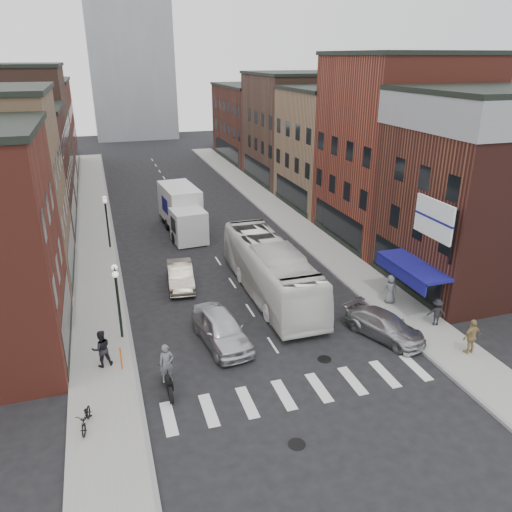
{
  "coord_description": "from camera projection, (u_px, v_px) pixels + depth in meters",
  "views": [
    {
      "loc": [
        -7.63,
        -19.96,
        13.98
      ],
      "look_at": [
        0.86,
        6.57,
        2.76
      ],
      "focal_mm": 35.0,
      "sensor_mm": 36.0,
      "label": 1
    }
  ],
  "objects": [
    {
      "name": "bike_rack",
      "position": [
        121.0,
        358.0,
        23.81
      ],
      "size": [
        0.08,
        0.68,
        0.8
      ],
      "color": "#D8590C",
      "rests_on": "sidewalk_left"
    },
    {
      "name": "bldg_left_far_b",
      "position": [
        31.0,
        128.0,
        61.95
      ],
      "size": [
        10.3,
        16.2,
        11.3
      ],
      "color": "maroon",
      "rests_on": "ground"
    },
    {
      "name": "sedan_left_far",
      "position": [
        180.0,
        275.0,
        32.31
      ],
      "size": [
        2.04,
        4.66,
        1.49
      ],
      "primitive_type": "imported",
      "rotation": [
        0.0,
        0.0,
        -0.1
      ],
      "color": "#AD9F8C",
      "rests_on": "ground"
    },
    {
      "name": "streetlamp_near",
      "position": [
        117.0,
        290.0,
        25.37
      ],
      "size": [
        0.32,
        1.22,
        4.11
      ],
      "color": "black",
      "rests_on": "ground"
    },
    {
      "name": "curb_right",
      "position": [
        268.0,
        217.0,
        46.43
      ],
      "size": [
        0.2,
        74.0,
        0.16
      ],
      "primitive_type": "cube",
      "color": "gray",
      "rests_on": "ground"
    },
    {
      "name": "bldg_right_corner",
      "position": [
        483.0,
        191.0,
        30.93
      ],
      "size": [
        10.3,
        9.2,
        12.3
      ],
      "color": "#431D18",
      "rests_on": "ground"
    },
    {
      "name": "box_truck",
      "position": [
        182.0,
        211.0,
        41.87
      ],
      "size": [
        3.05,
        8.68,
        3.7
      ],
      "rotation": [
        0.0,
        0.0,
        0.08
      ],
      "color": "silver",
      "rests_on": "ground"
    },
    {
      "name": "bldg_right_mid_b",
      "position": [
        340.0,
        148.0,
        48.35
      ],
      "size": [
        10.3,
        10.2,
        11.3
      ],
      "color": "#9D7A57",
      "rests_on": "ground"
    },
    {
      "name": "bldg_right_far_a",
      "position": [
        297.0,
        128.0,
        57.88
      ],
      "size": [
        10.3,
        12.2,
        12.3
      ],
      "color": "#482E24",
      "rests_on": "ground"
    },
    {
      "name": "ped_right_c",
      "position": [
        390.0,
        289.0,
        29.75
      ],
      "size": [
        0.95,
        0.7,
        1.77
      ],
      "primitive_type": "imported",
      "rotation": [
        0.0,
        0.0,
        2.98
      ],
      "color": "slate",
      "rests_on": "sidewalk_right"
    },
    {
      "name": "ped_right_b",
      "position": [
        472.0,
        337.0,
        24.62
      ],
      "size": [
        1.16,
        0.7,
        1.87
      ],
      "primitive_type": "imported",
      "rotation": [
        0.0,
        0.0,
        3.29
      ],
      "color": "#9C834F",
      "rests_on": "sidewalk_right"
    },
    {
      "name": "awning_blue",
      "position": [
        410.0,
        267.0,
        28.77
      ],
      "size": [
        1.8,
        5.0,
        0.78
      ],
      "color": "navy",
      "rests_on": "ground"
    },
    {
      "name": "curb_car",
      "position": [
        385.0,
        326.0,
        26.45
      ],
      "size": [
        3.46,
        4.97,
        1.34
      ],
      "primitive_type": "imported",
      "rotation": [
        0.0,
        0.0,
        0.38
      ],
      "color": "#ABACB0",
      "rests_on": "ground"
    },
    {
      "name": "bldg_right_mid_a",
      "position": [
        399.0,
        150.0,
        38.95
      ],
      "size": [
        10.3,
        10.2,
        14.3
      ],
      "color": "maroon",
      "rests_on": "ground"
    },
    {
      "name": "transit_bus",
      "position": [
        271.0,
        270.0,
        30.8
      ],
      "size": [
        2.85,
        12.14,
        3.38
      ],
      "primitive_type": "imported",
      "rotation": [
        0.0,
        0.0,
        -0.0
      ],
      "color": "white",
      "rests_on": "ground"
    },
    {
      "name": "sedan_left_near",
      "position": [
        221.0,
        329.0,
        25.78
      ],
      "size": [
        2.63,
        5.23,
        1.71
      ],
      "primitive_type": "imported",
      "rotation": [
        0.0,
        0.0,
        0.12
      ],
      "color": "silver",
      "rests_on": "ground"
    },
    {
      "name": "curb_left",
      "position": [
        113.0,
        232.0,
        42.47
      ],
      "size": [
        0.2,
        74.0,
        0.16
      ],
      "primitive_type": "cube",
      "color": "gray",
      "rests_on": "ground"
    },
    {
      "name": "bldg_right_far_b",
      "position": [
        260.0,
        123.0,
        70.62
      ],
      "size": [
        10.3,
        16.2,
        10.3
      ],
      "color": "#431D18",
      "rests_on": "ground"
    },
    {
      "name": "ped_left_solo",
      "position": [
        101.0,
        349.0,
        23.61
      ],
      "size": [
        0.99,
        0.68,
        1.87
      ],
      "primitive_type": "imported",
      "rotation": [
        0.0,
        0.0,
        3.33
      ],
      "color": "black",
      "rests_on": "sidewalk_left"
    },
    {
      "name": "motorcycle_rider",
      "position": [
        167.0,
        370.0,
        21.91
      ],
      "size": [
        0.67,
        2.37,
        2.42
      ],
      "rotation": [
        0.0,
        0.0,
        0.03
      ],
      "color": "black",
      "rests_on": "ground"
    },
    {
      "name": "streetlamp_far",
      "position": [
        106.0,
        213.0,
        37.74
      ],
      "size": [
        0.32,
        1.22,
        4.11
      ],
      "color": "black",
      "rests_on": "ground"
    },
    {
      "name": "sidewalk_right",
      "position": [
        283.0,
        215.0,
        46.83
      ],
      "size": [
        3.0,
        74.0,
        0.15
      ],
      "primitive_type": "cube",
      "color": "gray",
      "rests_on": "ground"
    },
    {
      "name": "bldg_left_mid_b",
      "position": [
        2.0,
        174.0,
        40.06
      ],
      "size": [
        10.3,
        10.2,
        10.3
      ],
      "color": "#431D18",
      "rests_on": "ground"
    },
    {
      "name": "billboard_sign",
      "position": [
        435.0,
        220.0,
        25.6
      ],
      "size": [
        1.52,
        3.0,
        3.7
      ],
      "color": "black",
      "rests_on": "ground"
    },
    {
      "name": "bldg_left_far_a",
      "position": [
        16.0,
        135.0,
        49.21
      ],
      "size": [
        10.3,
        12.2,
        13.3
      ],
      "color": "#482E24",
      "rests_on": "ground"
    },
    {
      "name": "ped_right_a",
      "position": [
        437.0,
        312.0,
        27.29
      ],
      "size": [
        1.11,
        0.83,
        1.55
      ],
      "primitive_type": "imported",
      "rotation": [
        0.0,
        0.0,
        2.76
      ],
      "color": "black",
      "rests_on": "sidewalk_right"
    },
    {
      "name": "parked_bicycle",
      "position": [
        86.0,
        418.0,
        19.84
      ],
      "size": [
        0.83,
        1.71,
        0.86
      ],
      "primitive_type": "imported",
      "rotation": [
        0.0,
        0.0,
        -0.16
      ],
      "color": "black",
      "rests_on": "sidewalk_left"
    },
    {
      "name": "crosswalk_stripes",
      "position": [
        303.0,
        391.0,
        22.37
      ],
      "size": [
        12.0,
        2.2,
        0.01
      ],
      "primitive_type": "cube",
      "color": "silver",
      "rests_on": "ground"
    },
    {
      "name": "ground",
      "position": [
        279.0,
        355.0,
        25.02
      ],
      "size": [
        160.0,
        160.0,
        0.0
      ],
      "primitive_type": "plane",
      "color": "black",
      "rests_on": "ground"
    },
    {
      "name": "sidewalk_left",
      "position": [
        95.0,
        233.0,
        42.02
      ],
      "size": [
        3.0,
        74.0,
        0.15
      ],
      "primitive_type": "cube",
      "color": "gray",
      "rests_on": "ground"
    }
  ]
}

